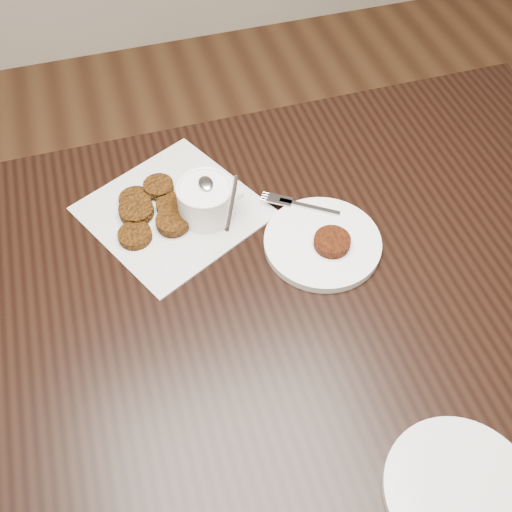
{
  "coord_description": "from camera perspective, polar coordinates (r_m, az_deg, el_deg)",
  "views": [
    {
      "loc": [
        -0.14,
        -0.46,
        1.57
      ],
      "look_at": [
        0.03,
        0.1,
        0.8
      ],
      "focal_mm": 41.72,
      "sensor_mm": 36.0,
      "label": 1
    }
  ],
  "objects": [
    {
      "name": "sauce_ramekin",
      "position": [
        1.04,
        -4.99,
        6.64
      ],
      "size": [
        0.15,
        0.15,
        0.14
      ],
      "primitive_type": null,
      "rotation": [
        0.0,
        0.0,
        -0.16
      ],
      "color": "white",
      "rests_on": "napkin"
    },
    {
      "name": "plate_empty",
      "position": [
        0.88,
        19.07,
        -20.66
      ],
      "size": [
        0.24,
        0.24,
        0.01
      ],
      "primitive_type": "cylinder",
      "rotation": [
        0.0,
        0.0,
        0.18
      ],
      "color": "white",
      "rests_on": "table"
    },
    {
      "name": "table",
      "position": [
        1.31,
        0.98,
        -13.38
      ],
      "size": [
        1.45,
        0.93,
        0.75
      ],
      "primitive_type": "cube",
      "color": "black",
      "rests_on": "floor"
    },
    {
      "name": "plate_with_patty",
      "position": [
        1.04,
        6.42,
        1.54
      ],
      "size": [
        0.29,
        0.29,
        0.03
      ],
      "primitive_type": null,
      "rotation": [
        0.0,
        0.0,
        -0.6
      ],
      "color": "white",
      "rests_on": "table"
    },
    {
      "name": "patty_cluster",
      "position": [
        1.1,
        -10.0,
        4.62
      ],
      "size": [
        0.21,
        0.21,
        0.02
      ],
      "primitive_type": null,
      "rotation": [
        0.0,
        0.0,
        0.03
      ],
      "color": "#66380D",
      "rests_on": "napkin"
    },
    {
      "name": "napkin",
      "position": [
        1.11,
        -7.94,
        4.3
      ],
      "size": [
        0.37,
        0.37,
        0.0
      ],
      "primitive_type": "cube",
      "rotation": [
        0.0,
        0.0,
        0.46
      ],
      "color": "silver",
      "rests_on": "table"
    },
    {
      "name": "floor",
      "position": [
        1.64,
        -0.09,
        -20.39
      ],
      "size": [
        4.0,
        4.0,
        0.0
      ],
      "primitive_type": "plane",
      "color": "brown",
      "rests_on": "ground"
    }
  ]
}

